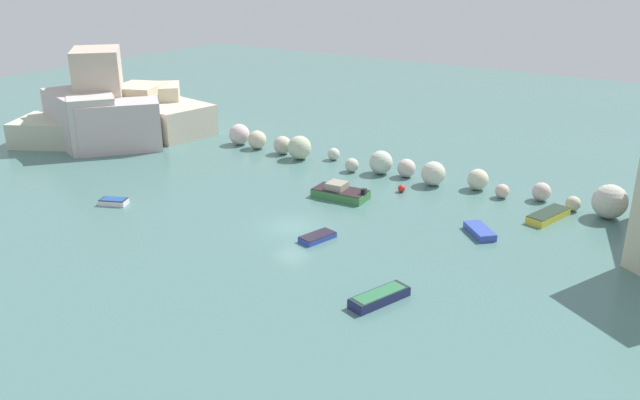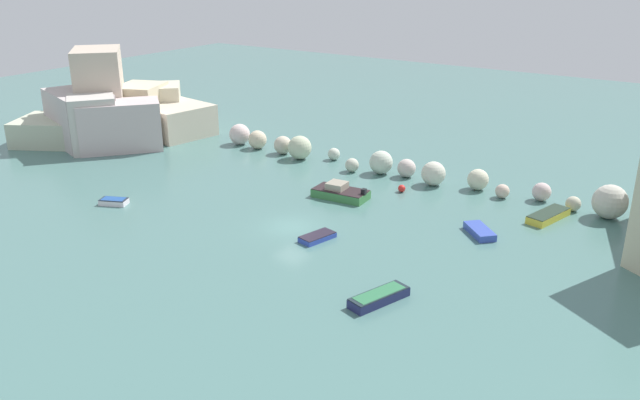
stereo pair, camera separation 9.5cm
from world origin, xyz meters
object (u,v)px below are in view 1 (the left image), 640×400
(channel_buoy, at_px, (402,188))
(moored_boat_1, at_px, (318,237))
(moored_boat_5, at_px, (114,201))
(moored_boat_4, at_px, (548,215))
(moored_boat_2, at_px, (340,192))
(moored_boat_3, at_px, (480,231))
(moored_boat_0, at_px, (379,297))

(channel_buoy, relative_size, moored_boat_1, 0.22)
(channel_buoy, xyz_separation_m, moored_boat_5, (-18.81, -16.32, -0.06))
(channel_buoy, xyz_separation_m, moored_boat_4, (12.66, 0.81, -0.02))
(channel_buoy, relative_size, moored_boat_4, 0.15)
(channel_buoy, bearing_deg, moored_boat_1, -91.89)
(channel_buoy, relative_size, moored_boat_5, 0.26)
(moored_boat_2, xyz_separation_m, moored_boat_3, (13.00, -0.87, -0.22))
(moored_boat_0, relative_size, moored_boat_5, 1.68)
(moored_boat_2, relative_size, moored_boat_3, 1.55)
(moored_boat_0, distance_m, moored_boat_3, 13.26)
(moored_boat_5, bearing_deg, moored_boat_3, 177.35)
(moored_boat_1, height_order, moored_boat_5, moored_boat_5)
(channel_buoy, bearing_deg, moored_boat_2, -131.32)
(moored_boat_0, distance_m, moored_boat_4, 19.74)
(moored_boat_3, bearing_deg, moored_boat_2, -139.35)
(moored_boat_0, bearing_deg, moored_boat_1, 74.28)
(moored_boat_1, distance_m, moored_boat_4, 18.85)
(channel_buoy, distance_m, moored_boat_3, 10.57)
(channel_buoy, xyz_separation_m, moored_boat_0, (7.90, -18.35, -0.00))
(moored_boat_2, bearing_deg, moored_boat_3, 171.99)
(moored_boat_2, bearing_deg, moored_boat_0, 125.48)
(moored_boat_0, height_order, moored_boat_2, moored_boat_2)
(moored_boat_2, distance_m, moored_boat_4, 17.20)
(moored_boat_2, xyz_separation_m, moored_boat_4, (16.43, 5.10, -0.18))
(moored_boat_4, distance_m, moored_boat_5, 35.84)
(moored_boat_5, bearing_deg, moored_boat_2, -165.71)
(moored_boat_1, distance_m, moored_boat_2, 9.12)
(moored_boat_5, bearing_deg, moored_boat_0, 151.29)
(moored_boat_4, bearing_deg, moored_boat_5, -47.23)
(moored_boat_2, height_order, moored_boat_5, moored_boat_2)
(channel_buoy, bearing_deg, moored_boat_3, -29.16)
(moored_boat_3, relative_size, moored_boat_5, 1.23)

